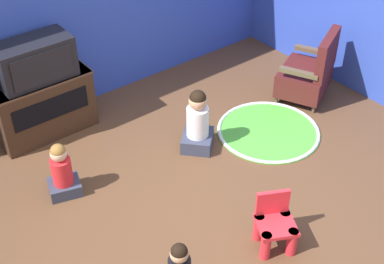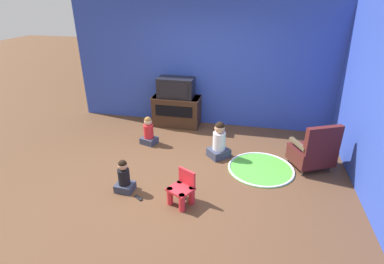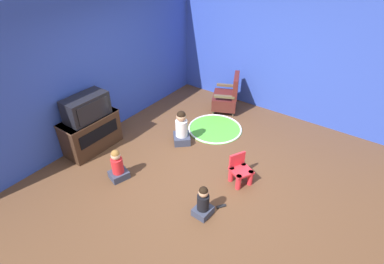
# 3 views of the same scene
# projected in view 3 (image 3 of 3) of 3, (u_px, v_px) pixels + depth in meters

# --- Properties ---
(ground_plane) EXTENTS (30.00, 30.00, 0.00)m
(ground_plane) POSITION_uv_depth(u_px,v_px,m) (195.00, 169.00, 5.22)
(ground_plane) COLOR brown
(wall_back) EXTENTS (5.84, 0.12, 2.71)m
(wall_back) POSITION_uv_depth(u_px,v_px,m) (93.00, 68.00, 5.50)
(wall_back) COLOR #2D47B2
(wall_back) RESTS_ON ground_plane
(wall_right) EXTENTS (0.12, 5.31, 2.71)m
(wall_right) POSITION_uv_depth(u_px,v_px,m) (287.00, 54.00, 6.16)
(wall_right) COLOR #2D47B2
(wall_right) RESTS_ON ground_plane
(tv_cabinet) EXTENTS (1.06, 0.50, 0.68)m
(tv_cabinet) POSITION_uv_depth(u_px,v_px,m) (91.00, 132.00, 5.55)
(tv_cabinet) COLOR #382316
(tv_cabinet) RESTS_ON ground_plane
(television) EXTENTS (0.78, 0.41, 0.43)m
(television) POSITION_uv_depth(u_px,v_px,m) (86.00, 107.00, 5.24)
(television) COLOR black
(television) RESTS_ON tv_cabinet
(black_armchair) EXTENTS (0.81, 0.76, 0.86)m
(black_armchair) POSITION_uv_depth(u_px,v_px,m) (227.00, 97.00, 6.77)
(black_armchair) COLOR brown
(black_armchair) RESTS_ON ground_plane
(yellow_kid_chair) EXTENTS (0.42, 0.41, 0.50)m
(yellow_kid_chair) POSITION_uv_depth(u_px,v_px,m) (240.00, 172.00, 4.86)
(yellow_kid_chair) COLOR red
(yellow_kid_chair) RESTS_ON ground_plane
(play_mat) EXTENTS (1.14, 1.14, 0.04)m
(play_mat) POSITION_uv_depth(u_px,v_px,m) (215.00, 128.00, 6.28)
(play_mat) COLOR green
(play_mat) RESTS_ON ground_plane
(child_watching_left) EXTENTS (0.35, 0.33, 0.57)m
(child_watching_left) POSITION_uv_depth(u_px,v_px,m) (118.00, 166.00, 4.91)
(child_watching_left) COLOR #33384C
(child_watching_left) RESTS_ON ground_plane
(child_watching_center) EXTENTS (0.28, 0.25, 0.53)m
(child_watching_center) POSITION_uv_depth(u_px,v_px,m) (203.00, 203.00, 4.27)
(child_watching_center) COLOR #33384C
(child_watching_center) RESTS_ON ground_plane
(child_watching_right) EXTENTS (0.47, 0.47, 0.69)m
(child_watching_right) POSITION_uv_depth(u_px,v_px,m) (182.00, 129.00, 5.73)
(child_watching_right) COLOR #33384C
(child_watching_right) RESTS_ON ground_plane
(remote_control) EXTENTS (0.15, 0.12, 0.02)m
(remote_control) POSITION_uv_depth(u_px,v_px,m) (221.00, 206.00, 4.51)
(remote_control) COLOR black
(remote_control) RESTS_ON ground_plane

